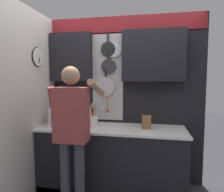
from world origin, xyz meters
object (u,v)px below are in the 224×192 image
knife_block (146,121)px  person (72,126)px  utensil_crock (93,120)px  microwave (70,116)px

knife_block → person: person is taller
knife_block → utensil_crock: 0.75m
microwave → utensil_crock: utensil_crock is taller
microwave → person: person is taller
knife_block → utensil_crock: (-0.75, 0.00, -0.01)m
person → microwave: bearing=114.4°
person → knife_block: bearing=34.3°
microwave → person: 0.63m
knife_block → utensil_crock: size_ratio=0.83×
knife_block → person: size_ratio=0.16×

